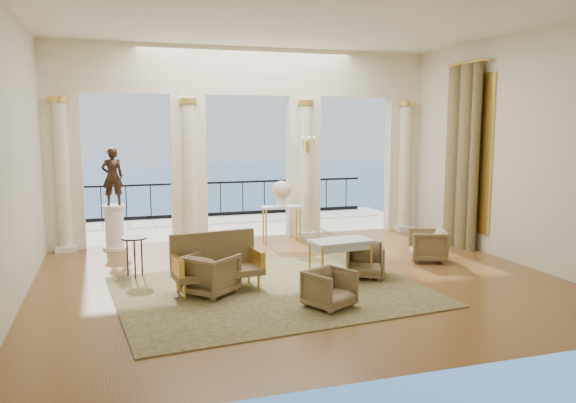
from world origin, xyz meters
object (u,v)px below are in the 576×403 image
object	(u,v)px
armchair_c	(428,244)
statue	(112,177)
armchair_b	(365,259)
game_table	(341,244)
side_table	(134,243)
console_table	(282,212)
armchair_a	(330,287)
settee	(216,262)
armchair_d	(211,272)
pedestal	(115,228)

from	to	relation	value
armchair_c	statue	world-z (taller)	statue
armchair_b	statue	distance (m)	5.81
armchair_c	game_table	world-z (taller)	game_table
armchair_c	side_table	xyz separation A→B (m)	(-5.67, 0.49, 0.28)
armchair_b	console_table	size ratio (longest dim) A/B	0.72
armchair_a	side_table	xyz separation A→B (m)	(-2.71, 2.61, 0.31)
armchair_a	settee	bearing A→B (deg)	109.27
game_table	console_table	distance (m)	3.32
statue	console_table	bearing A→B (deg)	165.10
side_table	settee	bearing A→B (deg)	-43.83
armchair_b	console_table	bearing A→B (deg)	125.33
armchair_c	game_table	distance (m)	2.37
armchair_d	armchair_b	bearing A→B (deg)	-127.55
armchair_c	armchair_d	xyz separation A→B (m)	(-4.55, -0.93, 0.02)
settee	side_table	bearing A→B (deg)	128.96
game_table	pedestal	bearing A→B (deg)	128.13
armchair_c	settee	distance (m)	4.47
armchair_c	settee	xyz separation A→B (m)	(-4.41, -0.71, 0.12)
armchair_d	console_table	size ratio (longest dim) A/B	0.78
armchair_c	game_table	xyz separation A→B (m)	(-2.22, -0.78, 0.30)
game_table	statue	size ratio (longest dim) A/B	0.90
armchair_d	statue	world-z (taller)	statue
armchair_d	side_table	distance (m)	1.84
armchair_c	side_table	distance (m)	5.70
armchair_d	side_table	size ratio (longest dim) A/B	1.00
armchair_b	armchair_d	bearing A→B (deg)	-150.85
statue	console_table	world-z (taller)	statue
armchair_a	side_table	size ratio (longest dim) A/B	0.87
game_table	statue	bearing A→B (deg)	128.13
armchair_a	pedestal	size ratio (longest dim) A/B	0.65
armchair_b	armchair_a	bearing A→B (deg)	-106.58
armchair_a	console_table	xyz separation A→B (m)	(0.66, 4.66, 0.40)
settee	statue	distance (m)	4.18
armchair_c	statue	distance (m)	6.81
armchair_b	console_table	xyz separation A→B (m)	(-0.57, 3.29, 0.38)
armchair_d	settee	world-z (taller)	settee
armchair_d	settee	size ratio (longest dim) A/B	0.49
armchair_a	game_table	xyz separation A→B (m)	(0.74, 1.34, 0.33)
armchair_c	side_table	bearing A→B (deg)	-73.55
armchair_a	armchair_b	bearing A→B (deg)	21.34
armchair_c	console_table	distance (m)	3.44
armchair_c	armchair_d	world-z (taller)	armchair_d
armchair_a	console_table	size ratio (longest dim) A/B	0.67
armchair_a	armchair_c	distance (m)	3.64
armchair_a	game_table	size ratio (longest dim) A/B	0.57
armchair_c	armchair_d	bearing A→B (deg)	-56.94
armchair_a	statue	world-z (taller)	statue
armchair_b	armchair_c	bearing A→B (deg)	49.10
side_table	armchair_b	bearing A→B (deg)	-17.61
armchair_b	armchair_c	distance (m)	1.89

